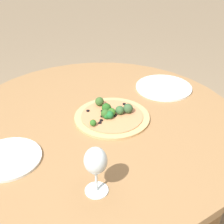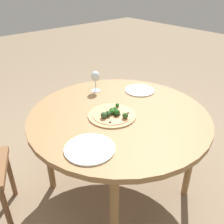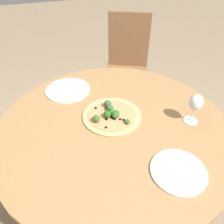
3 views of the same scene
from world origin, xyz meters
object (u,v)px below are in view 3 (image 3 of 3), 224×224
(chair, at_px, (127,65))
(plate_near, at_px, (178,171))
(pizza, at_px, (112,115))
(wine_glass, at_px, (196,103))
(plate_far, at_px, (68,90))

(chair, relative_size, plate_near, 4.09)
(pizza, distance_m, wine_glass, 0.43)
(pizza, xyz_separation_m, wine_glass, (-0.16, -0.39, 0.10))
(pizza, bearing_deg, plate_far, 29.44)
(wine_glass, height_order, plate_far, wine_glass)
(chair, relative_size, wine_glass, 5.76)
(chair, xyz_separation_m, pizza, (-0.89, 0.44, 0.21))
(plate_far, bearing_deg, plate_near, -155.77)
(pizza, bearing_deg, chair, -26.56)
(pizza, distance_m, plate_near, 0.45)
(plate_near, bearing_deg, wine_glass, -41.86)
(plate_far, bearing_deg, pizza, -150.56)
(wine_glass, distance_m, plate_far, 0.76)
(chair, xyz_separation_m, plate_near, (-1.31, 0.29, 0.21))
(chair, bearing_deg, plate_near, -76.90)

